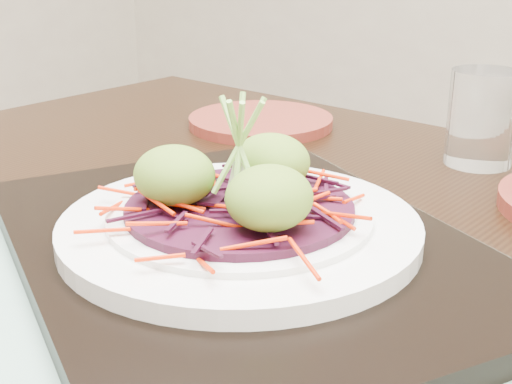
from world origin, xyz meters
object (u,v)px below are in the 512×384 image
Objects in this scene: water_glass at (482,118)px; dining_table at (313,358)px; serving_tray at (240,248)px; white_plate at (240,226)px; terracotta_side_plate at (261,121)px.

dining_table is at bearing -96.83° from water_glass.
serving_tray is 1.54× the size of white_plate.
terracotta_side_plate is 1.82× the size of water_glass.
terracotta_side_plate is 0.26m from water_glass.
white_plate is 2.65× the size of water_glass.
dining_table is at bearing 56.77° from white_plate.
white_plate is 1.46× the size of terracotta_side_plate.
dining_table is 0.12m from serving_tray.
serving_tray is at bearing 180.00° from white_plate.
water_glass is at bearing 78.44° from white_plate.
dining_table is 0.36m from terracotta_side_plate.
water_glass is (0.03, 0.27, 0.14)m from dining_table.
dining_table is 3.15× the size of serving_tray.
serving_tray reaches higher than terracotta_side_plate.
water_glass is (0.07, 0.32, 0.02)m from white_plate.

